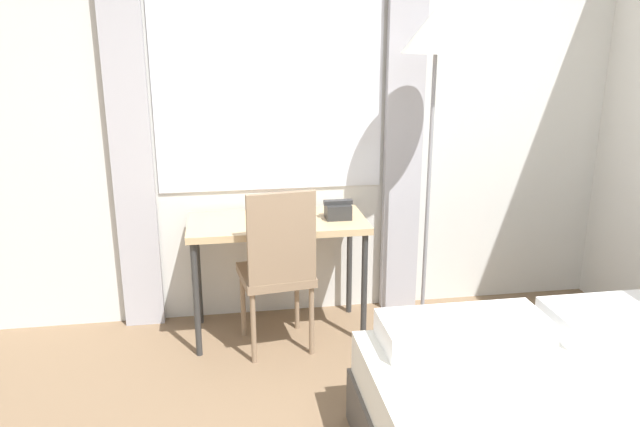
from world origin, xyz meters
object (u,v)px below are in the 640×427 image
desk (277,232)px  desk_chair (278,264)px  book (270,218)px  standing_lamp (435,58)px  telephone (338,210)px

desk → desk_chair: (-0.02, -0.23, -0.11)m
desk_chair → book: (-0.02, 0.25, 0.20)m
desk → standing_lamp: bearing=-4.5°
desk → standing_lamp: size_ratio=0.54×
desk_chair → telephone: size_ratio=5.78×
desk_chair → telephone: (0.39, 0.21, 0.24)m
desk_chair → standing_lamp: bearing=2.7°
desk_chair → telephone: 0.50m
desk_chair → standing_lamp: 1.46m
standing_lamp → book: size_ratio=7.55×
desk → telephone: 0.38m
desk → desk_chair: 0.26m
standing_lamp → desk_chair: bearing=-170.0°
book → telephone: bearing=-4.4°
desk → standing_lamp: (0.91, -0.07, 1.01)m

